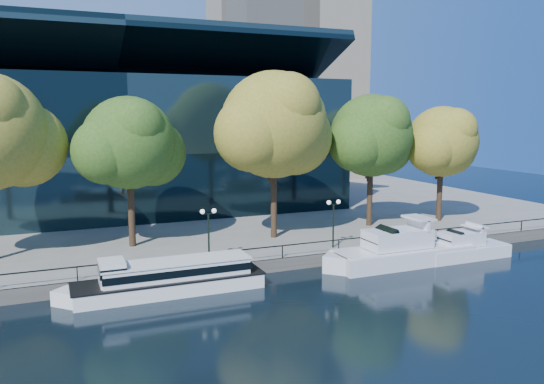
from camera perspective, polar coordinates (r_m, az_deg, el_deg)
name	(u,v)px	position (r m, az deg, el deg)	size (l,w,h in m)	color
ground	(235,291)	(37.16, -4.00, -10.56)	(160.00, 160.00, 0.00)	black
promenade	(146,203)	(71.54, -13.39, -1.15)	(90.00, 67.08, 1.00)	slate
railing	(221,252)	(39.57, -5.55, -6.47)	(88.20, 0.08, 0.99)	black
convention_building	(116,144)	(65.62, -16.43, 4.93)	(50.00, 24.57, 21.43)	black
tour_boat	(165,277)	(37.00, -11.40, -8.95)	(13.99, 3.12, 2.65)	white
cruiser_near	(398,251)	(43.96, 13.37, -6.17)	(13.14, 3.38, 3.81)	silver
cruiser_far	(461,248)	(47.41, 19.67, -5.68)	(8.99, 2.49, 2.94)	silver
tree_2	(131,145)	(45.29, -14.94, 4.91)	(9.57, 7.85, 12.54)	black
tree_3	(276,127)	(47.00, 0.45, 7.00)	(11.81, 9.68, 14.85)	black
tree_4	(373,137)	(53.16, 10.82, 5.78)	(10.11, 8.29, 13.01)	black
tree_5	(443,143)	(57.44, 17.95, 5.01)	(9.07, 7.44, 11.88)	black
lamp_1	(208,223)	(40.13, -6.85, -3.28)	(1.26, 0.36, 4.03)	black
lamp_2	(333,212)	(44.18, 6.63, -2.20)	(1.26, 0.36, 4.03)	black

